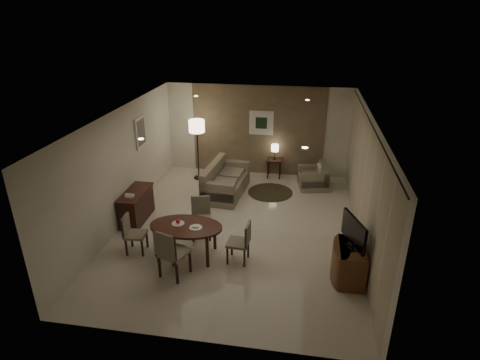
% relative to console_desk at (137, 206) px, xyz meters
% --- Properties ---
extents(room_shell, '(5.50, 7.00, 2.70)m').
position_rel_console_desk_xyz_m(room_shell, '(2.49, 0.40, 0.98)').
color(room_shell, beige).
rests_on(room_shell, ground).
extents(taupe_accent, '(3.96, 0.03, 2.70)m').
position_rel_console_desk_xyz_m(taupe_accent, '(2.49, 3.48, 0.98)').
color(taupe_accent, '#7F6B4F').
rests_on(taupe_accent, wall_back).
extents(curtain_wall, '(0.08, 6.70, 2.58)m').
position_rel_console_desk_xyz_m(curtain_wall, '(5.17, 0.00, 0.95)').
color(curtain_wall, beige).
rests_on(curtain_wall, wall_right).
extents(curtain_rod, '(0.03, 6.80, 0.03)m').
position_rel_console_desk_xyz_m(curtain_rod, '(5.17, 0.00, 2.27)').
color(curtain_rod, black).
rests_on(curtain_rod, wall_right).
extents(art_back_frame, '(0.72, 0.03, 0.72)m').
position_rel_console_desk_xyz_m(art_back_frame, '(2.59, 3.46, 1.23)').
color(art_back_frame, silver).
rests_on(art_back_frame, wall_back).
extents(art_back_canvas, '(0.34, 0.01, 0.34)m').
position_rel_console_desk_xyz_m(art_back_canvas, '(2.59, 3.44, 1.23)').
color(art_back_canvas, black).
rests_on(art_back_canvas, wall_back).
extents(art_left_frame, '(0.03, 0.60, 0.80)m').
position_rel_console_desk_xyz_m(art_left_frame, '(-0.23, 1.20, 1.48)').
color(art_left_frame, silver).
rests_on(art_left_frame, wall_left).
extents(art_left_canvas, '(0.01, 0.46, 0.64)m').
position_rel_console_desk_xyz_m(art_left_canvas, '(-0.21, 1.20, 1.48)').
color(art_left_canvas, gray).
rests_on(art_left_canvas, wall_left).
extents(downlight_nl, '(0.10, 0.10, 0.01)m').
position_rel_console_desk_xyz_m(downlight_nl, '(1.09, -1.80, 2.31)').
color(downlight_nl, white).
rests_on(downlight_nl, ceiling).
extents(downlight_nr, '(0.10, 0.10, 0.01)m').
position_rel_console_desk_xyz_m(downlight_nr, '(3.89, -1.80, 2.31)').
color(downlight_nr, white).
rests_on(downlight_nr, ceiling).
extents(downlight_fl, '(0.10, 0.10, 0.01)m').
position_rel_console_desk_xyz_m(downlight_fl, '(1.09, 1.80, 2.31)').
color(downlight_fl, white).
rests_on(downlight_fl, ceiling).
extents(downlight_fr, '(0.10, 0.10, 0.01)m').
position_rel_console_desk_xyz_m(downlight_fr, '(3.89, 1.80, 2.31)').
color(downlight_fr, white).
rests_on(downlight_fr, ceiling).
extents(console_desk, '(0.48, 1.20, 0.75)m').
position_rel_console_desk_xyz_m(console_desk, '(0.00, 0.00, 0.00)').
color(console_desk, '#472017').
rests_on(console_desk, floor).
extents(telephone, '(0.20, 0.14, 0.09)m').
position_rel_console_desk_xyz_m(telephone, '(0.00, -0.30, 0.43)').
color(telephone, white).
rests_on(telephone, console_desk).
extents(tv_cabinet, '(0.48, 0.90, 0.70)m').
position_rel_console_desk_xyz_m(tv_cabinet, '(4.89, -1.50, -0.03)').
color(tv_cabinet, brown).
rests_on(tv_cabinet, floor).
extents(flat_tv, '(0.36, 0.85, 0.60)m').
position_rel_console_desk_xyz_m(flat_tv, '(4.87, -1.50, 0.65)').
color(flat_tv, black).
rests_on(flat_tv, tv_cabinet).
extents(dining_table, '(1.50, 0.93, 0.70)m').
position_rel_console_desk_xyz_m(dining_table, '(1.62, -1.25, -0.02)').
color(dining_table, '#472017').
rests_on(dining_table, floor).
extents(chair_near, '(0.64, 0.64, 1.04)m').
position_rel_console_desk_xyz_m(chair_near, '(1.58, -1.93, 0.14)').
color(chair_near, gray).
rests_on(chair_near, floor).
extents(chair_far, '(0.54, 0.54, 0.91)m').
position_rel_console_desk_xyz_m(chair_far, '(1.73, -0.50, 0.08)').
color(chair_far, gray).
rests_on(chair_far, floor).
extents(chair_left, '(0.44, 0.44, 0.84)m').
position_rel_console_desk_xyz_m(chair_left, '(0.53, -1.29, 0.05)').
color(chair_left, gray).
rests_on(chair_left, floor).
extents(chair_right, '(0.45, 0.45, 0.87)m').
position_rel_console_desk_xyz_m(chair_right, '(2.69, -1.27, 0.06)').
color(chair_right, gray).
rests_on(chair_right, floor).
extents(plate_a, '(0.26, 0.26, 0.02)m').
position_rel_console_desk_xyz_m(plate_a, '(1.44, -1.20, 0.33)').
color(plate_a, white).
rests_on(plate_a, dining_table).
extents(plate_b, '(0.26, 0.26, 0.02)m').
position_rel_console_desk_xyz_m(plate_b, '(1.84, -1.30, 0.33)').
color(plate_b, white).
rests_on(plate_b, dining_table).
extents(fruit_apple, '(0.09, 0.09, 0.09)m').
position_rel_console_desk_xyz_m(fruit_apple, '(1.44, -1.20, 0.39)').
color(fruit_apple, '#C2163D').
rests_on(fruit_apple, plate_a).
extents(napkin, '(0.12, 0.08, 0.03)m').
position_rel_console_desk_xyz_m(napkin, '(1.84, -1.30, 0.36)').
color(napkin, white).
rests_on(napkin, plate_b).
extents(round_rug, '(1.24, 1.24, 0.01)m').
position_rel_console_desk_xyz_m(round_rug, '(3.04, 2.08, -0.37)').
color(round_rug, '#38301F').
rests_on(round_rug, floor).
extents(sofa, '(1.90, 1.07, 0.86)m').
position_rel_console_desk_xyz_m(sofa, '(1.84, 1.80, 0.05)').
color(sofa, gray).
rests_on(sofa, floor).
extents(armchair, '(0.89, 0.92, 0.72)m').
position_rel_console_desk_xyz_m(armchair, '(4.20, 2.61, -0.02)').
color(armchair, gray).
rests_on(armchair, floor).
extents(side_table, '(0.44, 0.44, 0.57)m').
position_rel_console_desk_xyz_m(side_table, '(3.04, 3.23, -0.09)').
color(side_table, black).
rests_on(side_table, floor).
extents(table_lamp, '(0.22, 0.22, 0.50)m').
position_rel_console_desk_xyz_m(table_lamp, '(3.04, 3.25, 0.44)').
color(table_lamp, '#FFEAC1').
rests_on(table_lamp, side_table).
extents(floor_lamp, '(0.45, 0.45, 1.80)m').
position_rel_console_desk_xyz_m(floor_lamp, '(0.81, 2.74, 0.52)').
color(floor_lamp, '#FFE5B7').
rests_on(floor_lamp, floor).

